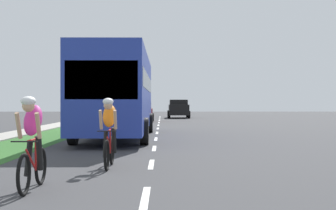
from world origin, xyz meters
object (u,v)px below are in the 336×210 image
(cyclist_lead, at_px, (32,142))
(cyclist_trailing, at_px, (109,132))
(bus_blue, at_px, (119,91))
(sedan_maroon, at_px, (141,112))
(suv_black, at_px, (178,108))

(cyclist_lead, height_order, cyclist_trailing, same)
(cyclist_trailing, xyz_separation_m, bus_blue, (-0.67, 9.62, 1.17))
(sedan_maroon, bearing_deg, cyclist_lead, -90.97)
(cyclist_trailing, distance_m, bus_blue, 9.71)
(bus_blue, height_order, suv_black, bus_blue)
(cyclist_trailing, bearing_deg, cyclist_lead, -109.35)
(cyclist_lead, relative_size, bus_blue, 0.15)
(cyclist_lead, bearing_deg, cyclist_trailing, 70.65)
(cyclist_lead, height_order, bus_blue, bus_blue)
(suv_black, bearing_deg, bus_blue, -97.46)
(cyclist_trailing, relative_size, bus_blue, 0.15)
(sedan_maroon, distance_m, suv_black, 9.88)
(cyclist_trailing, bearing_deg, bus_blue, 94.00)
(sedan_maroon, bearing_deg, cyclist_trailing, -88.97)
(cyclist_lead, distance_m, cyclist_trailing, 2.95)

